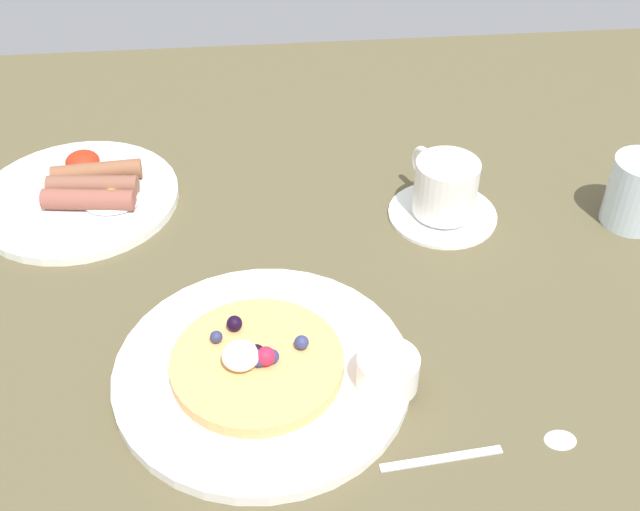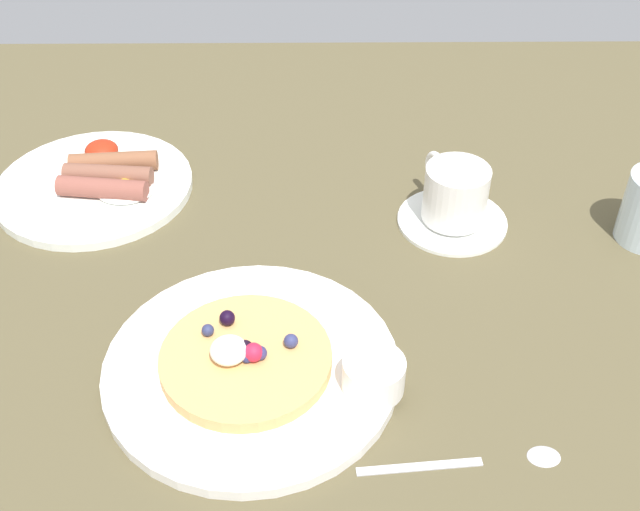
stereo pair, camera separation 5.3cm
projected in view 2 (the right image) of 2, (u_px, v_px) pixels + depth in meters
ground_plane at (309, 284)px, 85.74cm from camera, size 186.40×111.32×3.00cm
pancake_plate at (252, 367)px, 73.79cm from camera, size 27.44×27.44×1.24cm
pancake_with_berries at (245, 358)px, 72.72cm from camera, size 15.87×15.87×3.41cm
syrup_ramekin at (374, 375)px, 70.06cm from camera, size 5.59×5.59×3.30cm
breakfast_plate at (94, 186)px, 96.01cm from camera, size 23.54×23.54×1.09cm
fried_breakfast at (109, 173)px, 95.33cm from camera, size 11.16×12.26×2.61cm
coffee_saucer at (452, 220)px, 91.18cm from camera, size 12.55×12.55×0.89cm
coffee_cup at (455, 192)px, 88.87cm from camera, size 7.21×10.07×6.43cm
teaspoon at (494, 459)px, 66.50cm from camera, size 17.34×2.91×0.60cm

